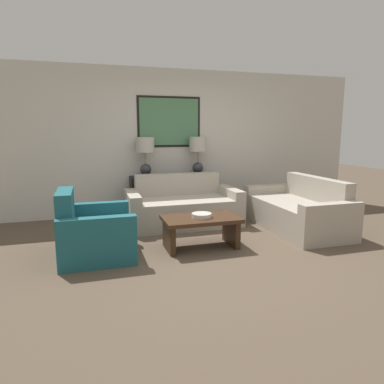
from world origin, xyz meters
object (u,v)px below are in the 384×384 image
object	(u,v)px
console_table	(173,195)
table_lamp_right	(198,150)
coffee_table	(201,226)
couch_by_back_wall	(183,208)
armchair_near_back_wall	(94,233)
table_lamp_left	(145,151)
couch_by_side	(298,211)
decorative_bowl	(202,215)

from	to	relation	value
console_table	table_lamp_right	distance (m)	0.95
table_lamp_right	coffee_table	size ratio (longest dim) A/B	0.70
couch_by_back_wall	armchair_near_back_wall	xyz separation A→B (m)	(-1.44, -1.12, 0.01)
armchair_near_back_wall	table_lamp_left	bearing A→B (deg)	62.47
coffee_table	armchair_near_back_wall	bearing A→B (deg)	176.61
console_table	armchair_near_back_wall	world-z (taller)	armchair_near_back_wall
couch_by_back_wall	coffee_table	distance (m)	1.20
console_table	coffee_table	bearing A→B (deg)	-92.19
couch_by_back_wall	armchair_near_back_wall	world-z (taller)	armchair_near_back_wall
table_lamp_right	couch_by_side	distance (m)	2.10
armchair_near_back_wall	console_table	bearing A→B (deg)	51.72
table_lamp_left	coffee_table	world-z (taller)	table_lamp_left
couch_by_back_wall	decorative_bowl	distance (m)	1.23
couch_by_side	decorative_bowl	size ratio (longest dim) A/B	6.99
couch_by_back_wall	coffee_table	xyz separation A→B (m)	(-0.07, -1.20, 0.02)
table_lamp_left	couch_by_side	xyz separation A→B (m)	(2.17, -1.48, -0.90)
console_table	decorative_bowl	world-z (taller)	console_table
decorative_bowl	couch_by_back_wall	bearing A→B (deg)	86.74
couch_by_side	armchair_near_back_wall	size ratio (longest dim) A/B	1.89
couch_by_side	coffee_table	world-z (taller)	couch_by_side
couch_by_side	coffee_table	bearing A→B (deg)	-166.47
coffee_table	decorative_bowl	bearing A→B (deg)	-78.98
table_lamp_right	couch_by_back_wall	size ratio (longest dim) A/B	0.38
decorative_bowl	coffee_table	bearing A→B (deg)	101.02
table_lamp_left	decorative_bowl	bearing A→B (deg)	-77.69
table_lamp_right	table_lamp_left	bearing A→B (deg)	180.00
table_lamp_left	coffee_table	xyz separation A→B (m)	(0.42, -1.90, -0.88)
couch_by_back_wall	couch_by_side	distance (m)	1.85
console_table	table_lamp_right	bearing A→B (deg)	0.00
table_lamp_right	decorative_bowl	size ratio (longest dim) A/B	2.66
coffee_table	table_lamp_left	bearing A→B (deg)	102.32
couch_by_back_wall	couch_by_side	world-z (taller)	same
table_lamp_right	couch_by_side	world-z (taller)	table_lamp_right
couch_by_back_wall	couch_by_side	xyz separation A→B (m)	(1.68, -0.78, 0.00)
table_lamp_left	armchair_near_back_wall	bearing A→B (deg)	-117.53
table_lamp_left	coffee_table	distance (m)	2.14
coffee_table	table_lamp_right	bearing A→B (deg)	73.57
armchair_near_back_wall	table_lamp_right	bearing A→B (deg)	43.40
table_lamp_right	couch_by_side	size ratio (longest dim) A/B	0.38
couch_by_back_wall	decorative_bowl	world-z (taller)	couch_by_back_wall
console_table	couch_by_side	xyz separation A→B (m)	(1.68, -1.48, -0.09)
couch_by_back_wall	coffee_table	size ratio (longest dim) A/B	1.83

